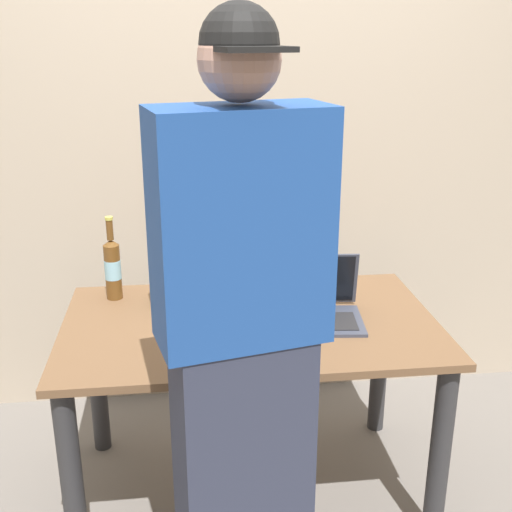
{
  "coord_description": "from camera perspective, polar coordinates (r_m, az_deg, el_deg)",
  "views": [
    {
      "loc": [
        -0.23,
        -2.1,
        1.73
      ],
      "look_at": [
        0.02,
        0.0,
        0.98
      ],
      "focal_mm": 44.87,
      "sensor_mm": 36.0,
      "label": 1
    }
  ],
  "objects": [
    {
      "name": "desk",
      "position": [
        2.39,
        -0.51,
        -8.73
      ],
      "size": [
        1.35,
        0.81,
        0.73
      ],
      "color": "brown",
      "rests_on": "ground"
    },
    {
      "name": "person_figure",
      "position": [
        1.7,
        -1.26,
        -9.4
      ],
      "size": [
        0.46,
        0.32,
        1.79
      ],
      "color": "#2D3347",
      "rests_on": "ground"
    },
    {
      "name": "ground_plane",
      "position": [
        2.73,
        -0.47,
        -19.9
      ],
      "size": [
        8.0,
        8.0,
        0.0
      ],
      "primitive_type": "plane",
      "color": "slate",
      "rests_on": "ground"
    },
    {
      "name": "laptop",
      "position": [
        2.36,
        5.39,
        -4.38
      ],
      "size": [
        0.35,
        0.32,
        0.22
      ],
      "color": "#383D4C",
      "rests_on": "desk"
    },
    {
      "name": "beer_bottle_amber",
      "position": [
        2.45,
        -8.73,
        -1.78
      ],
      "size": [
        0.06,
        0.06,
        0.3
      ],
      "color": "#1E5123",
      "rests_on": "desk"
    },
    {
      "name": "beer_bottle_dark",
      "position": [
        2.54,
        -12.66,
        -0.98
      ],
      "size": [
        0.06,
        0.06,
        0.33
      ],
      "color": "brown",
      "rests_on": "desk"
    },
    {
      "name": "coffee_mug",
      "position": [
        2.47,
        -0.86,
        -3.19
      ],
      "size": [
        0.12,
        0.09,
        0.09
      ],
      "color": "#BF4C33",
      "rests_on": "desk"
    },
    {
      "name": "back_wall",
      "position": [
        2.94,
        -2.3,
        11.03
      ],
      "size": [
        6.0,
        0.1,
        2.6
      ],
      "primitive_type": "cube",
      "color": "tan",
      "rests_on": "ground"
    },
    {
      "name": "beer_bottle_green",
      "position": [
        2.54,
        -7.81,
        -0.88
      ],
      "size": [
        0.07,
        0.07,
        0.31
      ],
      "color": "#333333",
      "rests_on": "desk"
    }
  ]
}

